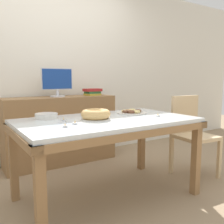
# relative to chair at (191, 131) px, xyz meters

# --- Properties ---
(ground_plane) EXTENTS (12.00, 12.00, 0.00)m
(ground_plane) POSITION_rel_chair_xyz_m (-1.16, 0.02, -0.52)
(ground_plane) COLOR #997F60
(wall_back) EXTENTS (8.00, 0.10, 2.60)m
(wall_back) POSITION_rel_chair_xyz_m (-1.16, 1.53, 0.78)
(wall_back) COLOR silver
(wall_back) RESTS_ON ground
(dining_table) EXTENTS (1.67, 0.97, 0.77)m
(dining_table) POSITION_rel_chair_xyz_m (-1.16, 0.02, 0.16)
(dining_table) COLOR silver
(dining_table) RESTS_ON ground
(chair) EXTENTS (0.46, 0.46, 0.94)m
(chair) POSITION_rel_chair_xyz_m (0.00, 0.00, 0.00)
(chair) COLOR #D1B284
(chair) RESTS_ON ground
(sideboard) EXTENTS (1.49, 0.44, 0.90)m
(sideboard) POSITION_rel_chair_xyz_m (-1.16, 1.23, -0.07)
(sideboard) COLOR olive
(sideboard) RESTS_ON ground
(computer_monitor) EXTENTS (0.42, 0.20, 0.38)m
(computer_monitor) POSITION_rel_chair_xyz_m (-1.19, 1.23, 0.57)
(computer_monitor) COLOR silver
(computer_monitor) RESTS_ON sideboard
(book_stack) EXTENTS (0.25, 0.19, 0.10)m
(book_stack) POSITION_rel_chair_xyz_m (-0.66, 1.23, 0.43)
(book_stack) COLOR #B29933
(book_stack) RESTS_ON sideboard
(cake_chocolate_round) EXTENTS (0.27, 0.27, 0.10)m
(cake_chocolate_round) POSITION_rel_chair_xyz_m (-1.28, 0.03, 0.30)
(cake_chocolate_round) COLOR silver
(cake_chocolate_round) RESTS_ON dining_table
(pastry_platter) EXTENTS (0.33, 0.33, 0.04)m
(pastry_platter) POSITION_rel_chair_xyz_m (-0.75, 0.18, 0.26)
(pastry_platter) COLOR silver
(pastry_platter) RESTS_ON dining_table
(plate_stack) EXTENTS (0.21, 0.21, 0.05)m
(plate_stack) POSITION_rel_chair_xyz_m (-1.64, 0.34, 0.27)
(plate_stack) COLOR silver
(plate_stack) RESTS_ON dining_table
(tealight_centre) EXTENTS (0.04, 0.04, 0.04)m
(tealight_centre) POSITION_rel_chair_xyz_m (-1.56, 0.11, 0.26)
(tealight_centre) COLOR silver
(tealight_centre) RESTS_ON dining_table
(tealight_right_edge) EXTENTS (0.04, 0.04, 0.04)m
(tealight_right_edge) POSITION_rel_chair_xyz_m (-1.65, -0.15, 0.26)
(tealight_right_edge) COLOR silver
(tealight_right_edge) RESTS_ON dining_table
(tealight_near_cakes) EXTENTS (0.04, 0.04, 0.04)m
(tealight_near_cakes) POSITION_rel_chair_xyz_m (-0.67, -0.14, 0.26)
(tealight_near_cakes) COLOR silver
(tealight_near_cakes) RESTS_ON dining_table
(tealight_near_front) EXTENTS (0.04, 0.04, 0.04)m
(tealight_near_front) POSITION_rel_chair_xyz_m (-1.53, -0.08, 0.26)
(tealight_near_front) COLOR silver
(tealight_near_front) RESTS_ON dining_table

